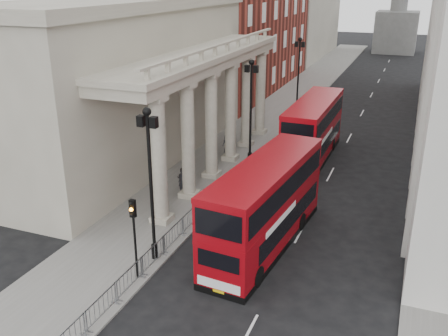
# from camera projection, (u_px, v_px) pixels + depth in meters

# --- Properties ---
(ground) EXTENTS (260.00, 260.00, 0.00)m
(ground) POSITION_uv_depth(u_px,v_px,m) (125.00, 304.00, 23.26)
(ground) COLOR black
(ground) RESTS_ON ground
(sidewalk_west) EXTENTS (6.00, 140.00, 0.12)m
(sidewalk_west) POSITION_uv_depth(u_px,v_px,m) (259.00, 128.00, 50.35)
(sidewalk_west) COLOR slate
(sidewalk_west) RESTS_ON ground
(sidewalk_east) EXTENTS (3.00, 140.00, 0.12)m
(sidewalk_east) POSITION_uv_depth(u_px,v_px,m) (434.00, 147.00, 44.74)
(sidewalk_east) COLOR slate
(sidewalk_east) RESTS_ON ground
(kerb) EXTENTS (0.20, 140.00, 0.14)m
(kerb) POSITION_uv_depth(u_px,v_px,m) (287.00, 131.00, 49.34)
(kerb) COLOR slate
(kerb) RESTS_ON ground
(portico_building) EXTENTS (9.00, 28.00, 12.00)m
(portico_building) POSITION_uv_depth(u_px,v_px,m) (127.00, 87.00, 40.34)
(portico_building) COLOR gray
(portico_building) RESTS_ON ground
(brick_building) EXTENTS (9.00, 32.00, 22.00)m
(brick_building) POSITION_uv_depth(u_px,v_px,m) (248.00, 4.00, 64.64)
(brick_building) COLOR maroon
(brick_building) RESTS_ON ground
(west_building_far) EXTENTS (9.00, 30.00, 20.00)m
(west_building_far) POSITION_uv_depth(u_px,v_px,m) (303.00, 2.00, 92.83)
(west_building_far) COLOR gray
(west_building_far) RESTS_ON ground
(lamp_post_south) EXTENTS (1.05, 0.44, 8.32)m
(lamp_post_south) POSITION_uv_depth(u_px,v_px,m) (150.00, 175.00, 25.19)
(lamp_post_south) COLOR black
(lamp_post_south) RESTS_ON sidewalk_west
(lamp_post_mid) EXTENTS (1.05, 0.44, 8.32)m
(lamp_post_mid) POSITION_uv_depth(u_px,v_px,m) (251.00, 105.00, 39.10)
(lamp_post_mid) COLOR black
(lamp_post_mid) RESTS_ON sidewalk_west
(lamp_post_north) EXTENTS (1.05, 0.44, 8.32)m
(lamp_post_north) POSITION_uv_depth(u_px,v_px,m) (298.00, 71.00, 53.02)
(lamp_post_north) COLOR black
(lamp_post_north) RESTS_ON sidewalk_west
(traffic_light) EXTENTS (0.28, 0.33, 4.30)m
(traffic_light) POSITION_uv_depth(u_px,v_px,m) (134.00, 225.00, 24.04)
(traffic_light) COLOR black
(traffic_light) RESTS_ON sidewalk_west
(crowd_barriers) EXTENTS (0.50, 18.75, 1.10)m
(crowd_barriers) POSITION_uv_depth(u_px,v_px,m) (142.00, 266.00, 25.08)
(crowd_barriers) COLOR gray
(crowd_barriers) RESTS_ON sidewalk_west
(bus_near) EXTENTS (3.83, 11.61, 4.92)m
(bus_near) POSITION_uv_depth(u_px,v_px,m) (266.00, 204.00, 27.55)
(bus_near) COLOR maroon
(bus_near) RESTS_ON ground
(bus_far) EXTENTS (2.88, 11.48, 4.94)m
(bus_far) POSITION_uv_depth(u_px,v_px,m) (313.00, 129.00, 41.13)
(bus_far) COLOR #9D070F
(bus_far) RESTS_ON ground
(pedestrian_a) EXTENTS (0.71, 0.57, 1.71)m
(pedestrian_a) POSITION_uv_depth(u_px,v_px,m) (183.00, 182.00, 34.67)
(pedestrian_a) COLOR black
(pedestrian_a) RESTS_ON sidewalk_west
(pedestrian_b) EXTENTS (0.82, 0.67, 1.58)m
(pedestrian_b) POSITION_uv_depth(u_px,v_px,m) (182.00, 178.00, 35.43)
(pedestrian_b) COLOR black
(pedestrian_b) RESTS_ON sidewalk_west
(pedestrian_c) EXTENTS (0.94, 0.76, 1.66)m
(pedestrian_c) POSITION_uv_depth(u_px,v_px,m) (227.00, 143.00, 42.79)
(pedestrian_c) COLOR black
(pedestrian_c) RESTS_ON sidewalk_west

